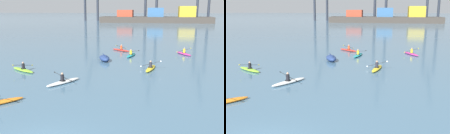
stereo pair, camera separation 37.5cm
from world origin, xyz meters
The scene contains 8 objects.
container_barge centered at (5.58, 112.35, 2.31)m, with size 49.49×10.47×7.25m.
capsized_dinghy centered at (-0.99, 20.64, 0.35)m, with size 1.99×2.82×0.76m.
kayak_yellow centered at (4.45, 16.99, 0.17)m, with size 2.16×3.45×1.02m.
kayak_teal centered at (1.82, 24.36, 0.17)m, with size 2.23×3.45×0.95m.
kayak_magenta centered at (8.71, 26.76, 0.17)m, with size 2.07×3.31×0.95m.
kayak_white centered at (-2.54, 10.74, 0.17)m, with size 2.23×3.24×0.95m.
kayak_red centered at (-0.03, 28.51, 0.17)m, with size 3.05×2.57×1.01m.
kayak_lime centered at (-7.96, 14.33, 0.17)m, with size 3.22×2.27×0.95m.
Camera 1 is at (4.69, -9.04, 5.98)m, focal length 41.94 mm.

